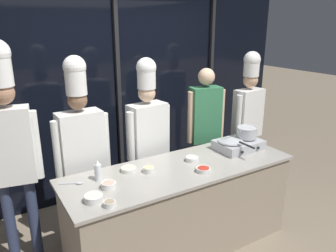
# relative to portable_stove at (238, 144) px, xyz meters

# --- Properties ---
(ground_plane) EXTENTS (24.00, 24.00, 0.00)m
(ground_plane) POSITION_rel_portable_stove_xyz_m (-0.80, -0.07, -0.95)
(ground_plane) COLOR #7F705B
(window_wall_back) EXTENTS (5.28, 0.09, 2.70)m
(window_wall_back) POSITION_rel_portable_stove_xyz_m (-0.80, 1.44, 0.40)
(window_wall_back) COLOR black
(window_wall_back) RESTS_ON ground_plane
(demo_counter) EXTENTS (2.30, 0.78, 0.89)m
(demo_counter) POSITION_rel_portable_stove_xyz_m (-0.80, -0.07, -0.50)
(demo_counter) COLOR gray
(demo_counter) RESTS_ON ground_plane
(portable_stove) EXTENTS (0.50, 0.36, 0.11)m
(portable_stove) POSITION_rel_portable_stove_xyz_m (0.00, 0.00, 0.00)
(portable_stove) COLOR #B2B5BA
(portable_stove) RESTS_ON demo_counter
(frying_pan) EXTENTS (0.28, 0.48, 0.05)m
(frying_pan) POSITION_rel_portable_stove_xyz_m (-0.11, -0.00, 0.08)
(frying_pan) COLOR #ADAFB5
(frying_pan) RESTS_ON portable_stove
(stock_pot) EXTENTS (0.25, 0.22, 0.12)m
(stock_pot) POSITION_rel_portable_stove_xyz_m (0.11, 0.00, 0.12)
(stock_pot) COLOR #B7BABF
(stock_pot) RESTS_ON portable_stove
(squeeze_bottle_clear) EXTENTS (0.06, 0.06, 0.19)m
(squeeze_bottle_clear) POSITION_rel_portable_stove_xyz_m (-1.58, 0.09, 0.04)
(squeeze_bottle_clear) COLOR white
(squeeze_bottle_clear) RESTS_ON demo_counter
(prep_bowl_ginger) EXTENTS (0.10, 0.10, 0.05)m
(prep_bowl_ginger) POSITION_rel_portable_stove_xyz_m (-1.12, 0.00, -0.02)
(prep_bowl_ginger) COLOR white
(prep_bowl_ginger) RESTS_ON demo_counter
(prep_bowl_bean_sprouts) EXTENTS (0.15, 0.15, 0.06)m
(prep_bowl_bean_sprouts) POSITION_rel_portable_stove_xyz_m (-1.73, -0.24, -0.02)
(prep_bowl_bean_sprouts) COLOR white
(prep_bowl_bean_sprouts) RESTS_ON demo_counter
(prep_bowl_onion) EXTENTS (0.13, 0.13, 0.05)m
(prep_bowl_onion) POSITION_rel_portable_stove_xyz_m (-0.62, -0.00, -0.03)
(prep_bowl_onion) COLOR white
(prep_bowl_onion) RESTS_ON demo_counter
(prep_bowl_chili_flakes) EXTENTS (0.14, 0.14, 0.04)m
(prep_bowl_chili_flakes) POSITION_rel_portable_stove_xyz_m (-0.68, -0.26, -0.03)
(prep_bowl_chili_flakes) COLOR white
(prep_bowl_chili_flakes) RESTS_ON demo_counter
(prep_bowl_noodles) EXTENTS (0.15, 0.15, 0.04)m
(prep_bowl_noodles) POSITION_rel_portable_stove_xyz_m (-1.27, 0.12, -0.03)
(prep_bowl_noodles) COLOR white
(prep_bowl_noodles) RESTS_ON demo_counter
(prep_bowl_mushrooms) EXTENTS (0.09, 0.09, 0.05)m
(prep_bowl_mushrooms) POSITION_rel_portable_stove_xyz_m (-1.65, -0.37, -0.03)
(prep_bowl_mushrooms) COLOR white
(prep_bowl_mushrooms) RESTS_ON demo_counter
(prep_bowl_shrimp) EXTENTS (0.12, 0.12, 0.06)m
(prep_bowl_shrimp) POSITION_rel_portable_stove_xyz_m (-1.55, -0.10, -0.02)
(prep_bowl_shrimp) COLOR white
(prep_bowl_shrimp) RESTS_ON demo_counter
(serving_spoon_slotted) EXTENTS (0.20, 0.12, 0.02)m
(serving_spoon_slotted) POSITION_rel_portable_stove_xyz_m (-1.77, 0.12, -0.05)
(serving_spoon_slotted) COLOR #B2B5BA
(serving_spoon_slotted) RESTS_ON demo_counter
(chef_head) EXTENTS (0.49, 0.27, 2.11)m
(chef_head) POSITION_rel_portable_stove_xyz_m (-2.20, 0.54, 0.33)
(chef_head) COLOR #2D3856
(chef_head) RESTS_ON ground_plane
(chef_sous) EXTENTS (0.56, 0.24, 1.95)m
(chef_sous) POSITION_rel_portable_stove_xyz_m (-1.57, 0.56, 0.17)
(chef_sous) COLOR #4C4C51
(chef_sous) RESTS_ON ground_plane
(chef_line) EXTENTS (0.55, 0.27, 1.89)m
(chef_line) POSITION_rel_portable_stove_xyz_m (-0.84, 0.54, 0.15)
(chef_line) COLOR #232326
(chef_line) RESTS_ON ground_plane
(person_guest) EXTENTS (0.47, 0.25, 1.72)m
(person_guest) POSITION_rel_portable_stove_xyz_m (-0.05, 0.54, 0.12)
(person_guest) COLOR #232326
(person_guest) RESTS_ON ground_plane
(chef_pastry) EXTENTS (0.51, 0.24, 1.89)m
(chef_pastry) POSITION_rel_portable_stove_xyz_m (0.62, 0.50, 0.17)
(chef_pastry) COLOR #232326
(chef_pastry) RESTS_ON ground_plane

